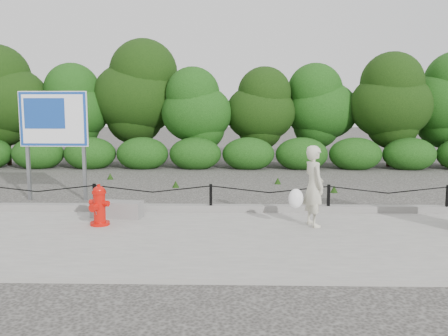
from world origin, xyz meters
name	(u,v)px	position (x,y,z in m)	size (l,w,h in m)	color
ground	(211,215)	(0.00, 0.00, 0.00)	(90.00, 90.00, 0.00)	#2D2B28
sidewalk	(205,239)	(0.00, -2.00, 0.04)	(14.00, 4.00, 0.08)	gray
curb	(211,208)	(0.00, 0.05, 0.15)	(14.00, 0.22, 0.14)	slate
chain_barrier	(211,194)	(0.00, 0.00, 0.46)	(10.06, 0.06, 0.60)	black
treeline	(219,100)	(-0.16, 8.97, 2.57)	(20.61, 3.84, 4.89)	black
fire_hydrant	(99,206)	(-2.05, -1.21, 0.45)	(0.47, 0.47, 0.78)	red
pedestrian	(313,187)	(1.97, -1.16, 0.83)	(0.74, 0.64, 1.52)	beige
concrete_block	(117,209)	(-1.88, -0.55, 0.24)	(1.03, 0.36, 0.33)	slate
advertising_sign	(53,124)	(-3.92, 1.56, 1.90)	(1.68, 0.16, 2.69)	slate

